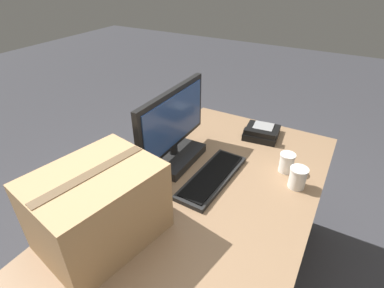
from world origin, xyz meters
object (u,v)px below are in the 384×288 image
(monitor, at_px, (173,134))
(keyboard, at_px, (212,177))
(paper_cup_right, at_px, (287,163))
(cardboard_box, at_px, (98,207))
(paper_cup_left, at_px, (298,178))
(desk_phone, at_px, (261,133))

(monitor, relative_size, keyboard, 1.19)
(monitor, xyz_separation_m, paper_cup_right, (0.19, -0.54, -0.11))
(paper_cup_right, xyz_separation_m, cardboard_box, (-0.76, 0.50, 0.10))
(monitor, bearing_deg, paper_cup_left, -81.17)
(keyboard, relative_size, paper_cup_left, 4.44)
(paper_cup_left, bearing_deg, desk_phone, 38.30)
(keyboard, xyz_separation_m, cardboard_box, (-0.52, 0.21, 0.14))
(paper_cup_right, bearing_deg, monitor, 109.64)
(desk_phone, xyz_separation_m, cardboard_box, (-1.03, 0.29, 0.12))
(paper_cup_right, bearing_deg, cardboard_box, 146.54)
(paper_cup_left, bearing_deg, paper_cup_right, 37.88)
(keyboard, bearing_deg, paper_cup_right, -47.53)
(keyboard, xyz_separation_m, desk_phone, (0.52, -0.08, 0.01))
(monitor, xyz_separation_m, desk_phone, (0.47, -0.33, -0.14))
(paper_cup_left, bearing_deg, monitor, 98.83)
(paper_cup_left, bearing_deg, keyboard, 111.56)
(keyboard, distance_m, paper_cup_right, 0.38)
(cardboard_box, bearing_deg, keyboard, -22.11)
(paper_cup_left, xyz_separation_m, paper_cup_right, (0.10, 0.08, -0.00))
(desk_phone, bearing_deg, monitor, 138.31)
(keyboard, height_order, desk_phone, desk_phone)
(monitor, xyz_separation_m, paper_cup_left, (0.10, -0.62, -0.11))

